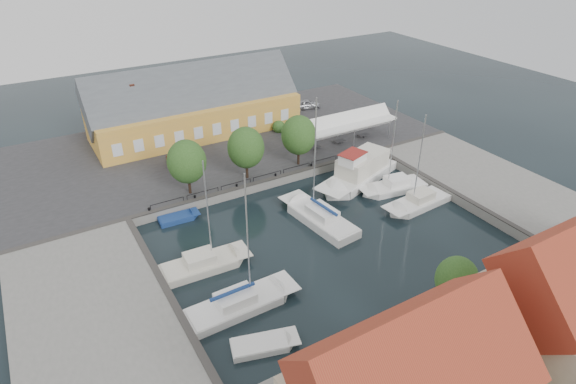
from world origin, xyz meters
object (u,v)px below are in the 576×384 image
at_px(warehouse, 190,109).
at_px(car_silver, 306,104).
at_px(launch_sw, 264,346).
at_px(west_boat_b, 204,265).
at_px(tent_canopy, 347,123).
at_px(car_red, 181,162).
at_px(launch_nw, 178,219).
at_px(trawler, 359,173).
at_px(east_boat_b, 418,204).
at_px(east_boat_a, 394,188).
at_px(center_sailboat, 319,219).
at_px(west_boat_d, 240,305).

height_order(warehouse, car_silver, warehouse).
bearing_deg(launch_sw, west_boat_b, 91.77).
height_order(tent_canopy, car_red, tent_canopy).
relative_size(west_boat_b, launch_nw, 2.56).
xyz_separation_m(trawler, launch_nw, (-21.57, 2.64, -0.93)).
distance_m(warehouse, launch_nw, 21.72).
relative_size(tent_canopy, east_boat_b, 1.23).
bearing_deg(car_silver, east_boat_b, -175.00).
distance_m(west_boat_b, launch_sw, 10.88).
distance_m(warehouse, trawler, 25.58).
relative_size(east_boat_a, west_boat_b, 1.03).
relative_size(warehouse, car_red, 6.27).
relative_size(car_silver, east_boat_b, 0.39).
distance_m(center_sailboat, west_boat_b, 13.17).
relative_size(car_silver, trawler, 0.35).
distance_m(launch_sw, launch_nw, 19.64).
bearing_deg(east_boat_b, launch_sw, -159.21).
distance_m(warehouse, car_silver, 19.01).
bearing_deg(trawler, car_red, 145.86).
relative_size(tent_canopy, car_red, 3.07).
relative_size(tent_canopy, west_boat_b, 1.25).
xyz_separation_m(warehouse, launch_nw, (-8.92, -19.32, -4.34)).
xyz_separation_m(warehouse, trawler, (12.65, -21.96, -3.41)).
bearing_deg(east_boat_b, west_boat_b, 175.70).
relative_size(center_sailboat, launch_nw, 3.15).
bearing_deg(west_boat_b, east_boat_b, -4.30).
bearing_deg(launch_nw, west_boat_d, -90.09).
bearing_deg(trawler, east_boat_b, -75.87).
height_order(launch_sw, launch_nw, launch_sw).
bearing_deg(west_boat_d, east_boat_a, 19.65).
height_order(car_red, center_sailboat, center_sailboat).
relative_size(trawler, west_boat_d, 1.02).
distance_m(tent_canopy, west_boat_b, 29.97).
distance_m(west_boat_d, launch_sw, 4.62).
bearing_deg(center_sailboat, launch_sw, -137.17).
distance_m(trawler, west_boat_d, 24.91).
xyz_separation_m(car_silver, launch_nw, (-27.74, -19.04, -1.67)).
xyz_separation_m(car_silver, car_red, (-23.96, -9.62, -0.01)).
distance_m(car_silver, east_boat_a, 26.01).
relative_size(warehouse, trawler, 2.22).
bearing_deg(launch_sw, launch_nw, 89.13).
distance_m(warehouse, east_boat_a, 30.08).
bearing_deg(west_boat_d, center_sailboat, 30.09).
bearing_deg(launch_sw, car_silver, 54.06).
bearing_deg(east_boat_b, tent_canopy, 83.08).
height_order(warehouse, launch_sw, warehouse).
relative_size(center_sailboat, west_boat_d, 1.09).
relative_size(tent_canopy, car_silver, 3.13).
bearing_deg(car_silver, tent_canopy, -176.29).
height_order(warehouse, west_boat_b, west_boat_b).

